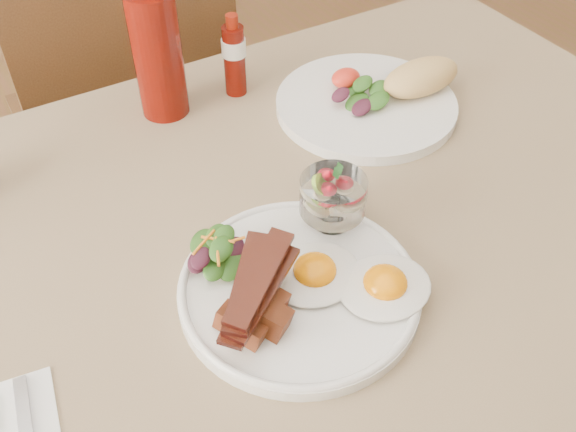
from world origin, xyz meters
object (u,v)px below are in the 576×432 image
object	(u,v)px
fruit_cup	(333,196)
chair_far	(129,117)
main_plate	(299,289)
table	(282,279)
hot_sauce_bottle	(234,56)
second_plate	(379,96)
ketchup_bottle	(157,52)

from	to	relation	value
fruit_cup	chair_far	bearing A→B (deg)	94.66
main_plate	table	bearing A→B (deg)	72.26
hot_sauce_bottle	chair_far	bearing A→B (deg)	105.95
second_plate	ketchup_bottle	world-z (taller)	ketchup_bottle
fruit_cup	hot_sauce_bottle	distance (m)	0.35
fruit_cup	hot_sauce_bottle	size ratio (longest dim) A/B	0.61
chair_far	ketchup_bottle	distance (m)	0.47
main_plate	hot_sauce_bottle	size ratio (longest dim) A/B	2.08
main_plate	second_plate	world-z (taller)	second_plate
ketchup_bottle	fruit_cup	bearing A→B (deg)	-77.81
main_plate	fruit_cup	bearing A→B (deg)	37.49
chair_far	main_plate	bearing A→B (deg)	-92.29
chair_far	hot_sauce_bottle	distance (m)	0.46
second_plate	ketchup_bottle	xyz separation A→B (m)	(-0.29, 0.16, 0.08)
main_plate	second_plate	distance (m)	0.40
chair_far	main_plate	distance (m)	0.79
fruit_cup	second_plate	bearing A→B (deg)	41.94
second_plate	hot_sauce_bottle	size ratio (longest dim) A/B	2.26
fruit_cup	ketchup_bottle	bearing A→B (deg)	102.19
second_plate	ketchup_bottle	bearing A→B (deg)	151.34
fruit_cup	second_plate	size ratio (longest dim) A/B	0.27
chair_far	second_plate	size ratio (longest dim) A/B	3.06
chair_far	second_plate	xyz separation A→B (m)	(0.27, -0.50, 0.25)
main_plate	second_plate	xyz separation A→B (m)	(0.30, 0.26, 0.01)
main_plate	fruit_cup	world-z (taller)	fruit_cup
fruit_cup	ketchup_bottle	distance (m)	0.37
fruit_cup	hot_sauce_bottle	bearing A→B (deg)	83.04
fruit_cup	ketchup_bottle	xyz separation A→B (m)	(-0.08, 0.36, 0.04)
main_plate	second_plate	bearing A→B (deg)	40.73
table	main_plate	xyz separation A→B (m)	(-0.03, -0.09, 0.10)
table	main_plate	size ratio (longest dim) A/B	4.75
chair_far	ketchup_bottle	world-z (taller)	ketchup_bottle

